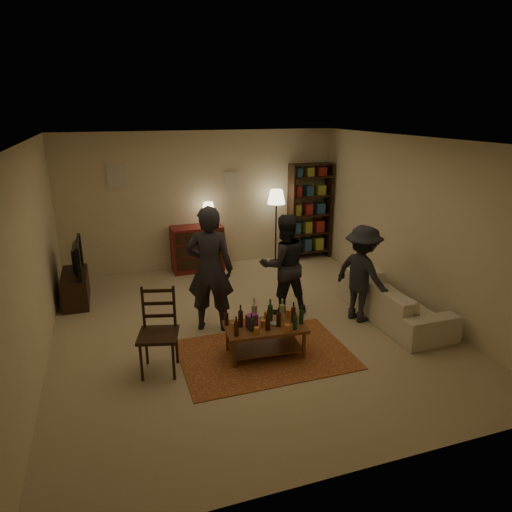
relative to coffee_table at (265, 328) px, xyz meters
name	(u,v)px	position (x,y,z in m)	size (l,w,h in m)	color
floor	(248,327)	(0.03, 0.82, -0.39)	(6.00, 6.00, 0.00)	#C6B793
room_shell	(169,179)	(-0.62, 3.80, 1.42)	(6.00, 6.00, 6.00)	beige
rug	(265,354)	(0.00, 0.00, -0.38)	(2.20, 1.50, 0.01)	maroon
coffee_table	(265,328)	(0.00, 0.00, 0.00)	(1.07, 0.64, 0.76)	brown
dining_chair	(159,327)	(-1.34, 0.09, 0.18)	(0.57, 0.57, 1.08)	black
tv_stand	(75,280)	(-2.41, 2.62, 0.00)	(0.40, 1.00, 1.06)	black
dresser	(198,247)	(-0.16, 3.54, 0.09)	(1.00, 0.50, 1.36)	maroon
bookshelf	(310,211)	(2.28, 3.60, 0.65)	(0.90, 0.34, 2.02)	black
floor_lamp	(276,202)	(1.47, 3.47, 0.91)	(0.36, 0.36, 1.54)	black
sofa	(393,300)	(2.23, 0.42, -0.08)	(2.08, 0.81, 0.61)	beige
person_left	(210,269)	(-0.49, 0.97, 0.53)	(0.67, 0.44, 1.84)	#23232A
person_right	(284,265)	(0.72, 1.16, 0.41)	(0.77, 0.60, 1.59)	#222229
person_by_sofa	(362,274)	(1.73, 0.55, 0.35)	(0.96, 0.55, 1.48)	#212328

